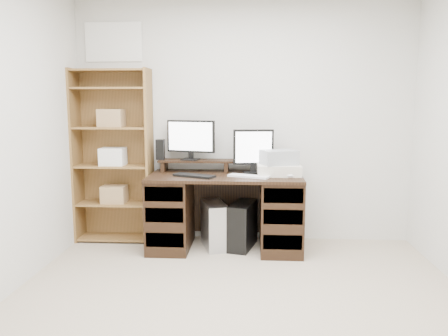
# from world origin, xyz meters

# --- Properties ---
(room) EXTENTS (3.54, 4.04, 2.54)m
(room) POSITION_xyz_m (-0.00, 0.00, 1.25)
(room) COLOR #B7A68D
(room) RESTS_ON ground
(desk) EXTENTS (1.50, 0.70, 0.75)m
(desk) POSITION_xyz_m (-0.17, 1.64, 0.39)
(desk) COLOR black
(desk) RESTS_ON ground
(riser_shelf) EXTENTS (1.40, 0.22, 0.12)m
(riser_shelf) POSITION_xyz_m (-0.17, 1.85, 0.84)
(riser_shelf) COLOR black
(riser_shelf) RESTS_ON desk
(monitor_wide) EXTENTS (0.51, 0.18, 0.41)m
(monitor_wide) POSITION_xyz_m (-0.53, 1.84, 1.10)
(monitor_wide) COLOR black
(monitor_wide) RESTS_ON riser_shelf
(monitor_small) EXTENTS (0.40, 0.17, 0.44)m
(monitor_small) POSITION_xyz_m (0.11, 1.75, 0.99)
(monitor_small) COLOR black
(monitor_small) RESTS_ON desk
(speaker) EXTENTS (0.09, 0.09, 0.21)m
(speaker) POSITION_xyz_m (-0.85, 1.84, 0.98)
(speaker) COLOR black
(speaker) RESTS_ON riser_shelf
(keyboard_black) EXTENTS (0.43, 0.29, 0.02)m
(keyboard_black) POSITION_xyz_m (-0.46, 1.50, 0.76)
(keyboard_black) COLOR black
(keyboard_black) RESTS_ON desk
(keyboard_white) EXTENTS (0.41, 0.26, 0.02)m
(keyboard_white) POSITION_xyz_m (0.07, 1.52, 0.76)
(keyboard_white) COLOR white
(keyboard_white) RESTS_ON desk
(mouse) EXTENTS (0.11, 0.08, 0.04)m
(mouse) POSITION_xyz_m (0.46, 1.53, 0.77)
(mouse) COLOR silver
(mouse) RESTS_ON desk
(printer) EXTENTS (0.43, 0.33, 0.10)m
(printer) POSITION_xyz_m (0.36, 1.66, 0.80)
(printer) COLOR beige
(printer) RESTS_ON desk
(basket) EXTENTS (0.39, 0.34, 0.14)m
(basket) POSITION_xyz_m (0.36, 1.66, 0.93)
(basket) COLOR #92989C
(basket) RESTS_ON printer
(tower_silver) EXTENTS (0.33, 0.50, 0.46)m
(tower_silver) POSITION_xyz_m (-0.28, 1.67, 0.23)
(tower_silver) COLOR #B5B7BD
(tower_silver) RESTS_ON ground
(tower_black) EXTENTS (0.30, 0.49, 0.46)m
(tower_black) POSITION_xyz_m (0.01, 1.67, 0.23)
(tower_black) COLOR black
(tower_black) RESTS_ON ground
(bookshelf) EXTENTS (0.80, 0.30, 1.80)m
(bookshelf) POSITION_xyz_m (-1.35, 1.86, 0.92)
(bookshelf) COLOR olive
(bookshelf) RESTS_ON ground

